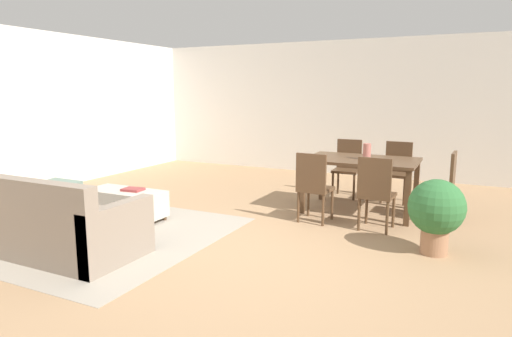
# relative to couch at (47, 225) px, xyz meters

# --- Properties ---
(ground_plane) EXTENTS (10.80, 10.80, 0.00)m
(ground_plane) POSITION_rel_couch_xyz_m (1.83, 0.88, -0.29)
(ground_plane) COLOR #9E7A56
(wall_back) EXTENTS (9.00, 0.12, 2.70)m
(wall_back) POSITION_rel_couch_xyz_m (1.83, 5.88, 1.06)
(wall_back) COLOR silver
(wall_back) RESTS_ON ground_plane
(area_rug) EXTENTS (3.00, 2.80, 0.01)m
(area_rug) POSITION_rel_couch_xyz_m (-0.05, 0.67, -0.28)
(area_rug) COLOR gray
(area_rug) RESTS_ON ground_plane
(couch) EXTENTS (2.06, 0.92, 0.86)m
(couch) POSITION_rel_couch_xyz_m (0.00, 0.00, 0.00)
(couch) COLOR gray
(couch) RESTS_ON ground_plane
(ottoman_table) EXTENTS (1.08, 0.48, 0.40)m
(ottoman_table) POSITION_rel_couch_xyz_m (-0.09, 1.30, -0.06)
(ottoman_table) COLOR #B7AD9E
(ottoman_table) RESTS_ON ground_plane
(dining_table) EXTENTS (1.53, 1.00, 0.76)m
(dining_table) POSITION_rel_couch_xyz_m (2.61, 3.09, 0.38)
(dining_table) COLOR #513823
(dining_table) RESTS_ON ground_plane
(dining_chair_near_left) EXTENTS (0.42, 0.42, 0.92)m
(dining_chair_near_left) POSITION_rel_couch_xyz_m (2.20, 2.26, 0.23)
(dining_chair_near_left) COLOR #513823
(dining_chair_near_left) RESTS_ON ground_plane
(dining_chair_near_right) EXTENTS (0.42, 0.42, 0.92)m
(dining_chair_near_right) POSITION_rel_couch_xyz_m (2.99, 2.26, 0.23)
(dining_chair_near_right) COLOR #513823
(dining_chair_near_right) RESTS_ON ground_plane
(dining_chair_far_left) EXTENTS (0.41, 0.41, 0.92)m
(dining_chair_far_left) POSITION_rel_couch_xyz_m (2.20, 3.95, 0.23)
(dining_chair_far_left) COLOR #513823
(dining_chair_far_left) RESTS_ON ground_plane
(dining_chair_far_right) EXTENTS (0.41, 0.41, 0.92)m
(dining_chair_far_right) POSITION_rel_couch_xyz_m (2.97, 3.96, 0.23)
(dining_chair_far_right) COLOR #513823
(dining_chair_far_right) RESTS_ON ground_plane
(dining_chair_head_east) EXTENTS (0.42, 0.42, 0.92)m
(dining_chair_head_east) POSITION_rel_couch_xyz_m (3.70, 3.10, 0.23)
(dining_chair_head_east) COLOR #513823
(dining_chair_head_east) RESTS_ON ground_plane
(vase_centerpiece) EXTENTS (0.11, 0.11, 0.22)m
(vase_centerpiece) POSITION_rel_couch_xyz_m (2.69, 3.06, 0.58)
(vase_centerpiece) COLOR #B26659
(vase_centerpiece) RESTS_ON dining_table
(book_on_ottoman) EXTENTS (0.28, 0.23, 0.03)m
(book_on_ottoman) POSITION_rel_couch_xyz_m (0.02, 1.32, 0.13)
(book_on_ottoman) COLOR maroon
(book_on_ottoman) RESTS_ON ottoman_table
(potted_plant) EXTENTS (0.58, 0.58, 0.80)m
(potted_plant) POSITION_rel_couch_xyz_m (3.72, 1.75, 0.18)
(potted_plant) COLOR #996B4C
(potted_plant) RESTS_ON ground_plane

